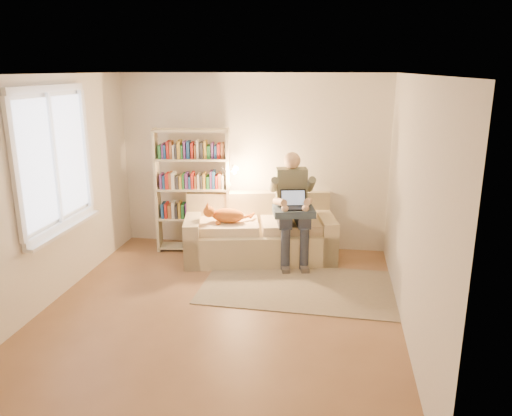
% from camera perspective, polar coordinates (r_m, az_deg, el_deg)
% --- Properties ---
extents(floor, '(4.50, 4.50, 0.00)m').
position_cam_1_polar(floor, '(5.80, -4.10, -11.60)').
color(floor, brown).
rests_on(floor, ground).
extents(ceiling, '(4.00, 4.50, 0.02)m').
position_cam_1_polar(ceiling, '(5.16, -4.67, 15.00)').
color(ceiling, white).
rests_on(ceiling, wall_back).
extents(wall_left, '(0.02, 4.50, 2.60)m').
position_cam_1_polar(wall_left, '(6.11, -22.95, 1.59)').
color(wall_left, silver).
rests_on(wall_left, floor).
extents(wall_right, '(0.02, 4.50, 2.60)m').
position_cam_1_polar(wall_right, '(5.26, 17.36, -0.01)').
color(wall_right, silver).
rests_on(wall_right, floor).
extents(wall_back, '(4.00, 0.02, 2.60)m').
position_cam_1_polar(wall_back, '(7.49, -0.40, 5.24)').
color(wall_back, silver).
rests_on(wall_back, floor).
extents(wall_front, '(4.00, 0.02, 2.60)m').
position_cam_1_polar(wall_front, '(3.31, -13.45, -8.96)').
color(wall_front, silver).
rests_on(wall_front, floor).
extents(window, '(0.12, 1.52, 1.69)m').
position_cam_1_polar(window, '(6.23, -21.66, 2.69)').
color(window, white).
rests_on(window, wall_left).
extents(sofa, '(2.26, 1.37, 0.90)m').
position_cam_1_polar(sofa, '(7.22, 0.40, -3.14)').
color(sofa, '#CABA8E').
rests_on(sofa, floor).
extents(person, '(0.55, 0.75, 1.54)m').
position_cam_1_polar(person, '(6.96, 4.18, 0.71)').
color(person, '#656A56').
rests_on(person, sofa).
extents(cat, '(0.67, 0.34, 0.25)m').
position_cam_1_polar(cat, '(6.98, -3.72, -0.81)').
color(cat, orange).
rests_on(cat, sofa).
extents(blanket, '(0.63, 0.56, 0.10)m').
position_cam_1_polar(blanket, '(6.84, 4.58, -0.37)').
color(blanket, '#2C3C4D').
rests_on(blanket, person).
extents(laptop, '(0.40, 0.37, 0.29)m').
position_cam_1_polar(laptop, '(6.82, 4.58, 0.53)').
color(laptop, black).
rests_on(laptop, blanket).
extents(bookshelf, '(1.25, 0.44, 1.83)m').
position_cam_1_polar(bookshelf, '(7.40, -7.23, 2.72)').
color(bookshelf, beige).
rests_on(bookshelf, floor).
extents(rug, '(2.43, 1.49, 0.01)m').
position_cam_1_polar(rug, '(6.37, 4.80, -8.96)').
color(rug, gray).
rests_on(rug, floor).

